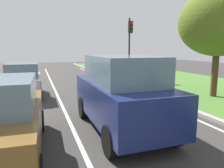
{
  "coord_description": "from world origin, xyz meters",
  "views": [
    {
      "loc": [
        -1.66,
        2.36,
        2.49
      ],
      "look_at": [
        0.93,
        9.78,
        1.2
      ],
      "focal_mm": 34.55,
      "sensor_mm": 36.0,
      "label": 1
    }
  ],
  "objects_px": {
    "car_suv_ahead": "(121,93)",
    "traffic_light_near_right": "(130,39)",
    "tree_roadside_near": "(219,23)",
    "car_hatchback_far": "(23,81)"
  },
  "relations": [
    {
      "from": "car_suv_ahead",
      "to": "tree_roadside_near",
      "type": "height_order",
      "value": "tree_roadside_near"
    },
    {
      "from": "car_hatchback_far",
      "to": "traffic_light_near_right",
      "type": "distance_m",
      "value": 9.06
    },
    {
      "from": "car_hatchback_far",
      "to": "tree_roadside_near",
      "type": "bearing_deg",
      "value": -18.5
    },
    {
      "from": "car_suv_ahead",
      "to": "tree_roadside_near",
      "type": "relative_size",
      "value": 0.83
    },
    {
      "from": "car_hatchback_far",
      "to": "tree_roadside_near",
      "type": "xyz_separation_m",
      "value": [
        9.28,
        -3.17,
        2.88
      ]
    },
    {
      "from": "car_hatchback_far",
      "to": "tree_roadside_near",
      "type": "height_order",
      "value": "tree_roadside_near"
    },
    {
      "from": "traffic_light_near_right",
      "to": "tree_roadside_near",
      "type": "xyz_separation_m",
      "value": [
        1.55,
        -7.25,
        0.47
      ]
    },
    {
      "from": "car_suv_ahead",
      "to": "traffic_light_near_right",
      "type": "distance_m",
      "value": 11.16
    },
    {
      "from": "traffic_light_near_right",
      "to": "car_suv_ahead",
      "type": "bearing_deg",
      "value": -115.11
    },
    {
      "from": "car_suv_ahead",
      "to": "traffic_light_near_right",
      "type": "xyz_separation_m",
      "value": [
        4.65,
        9.92,
        2.12
      ]
    }
  ]
}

